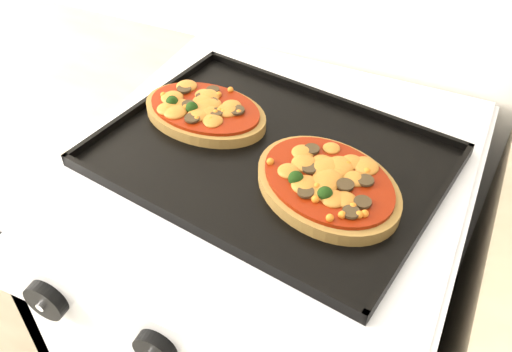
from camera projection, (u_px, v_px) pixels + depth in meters
The scene contains 7 objects.
stove at pixel (268, 325), 1.18m from camera, with size 0.60×0.60×0.91m, color silver.
control_panel at pixel (168, 338), 0.70m from camera, with size 0.60×0.02×0.09m, color silver.
knob_left at pixel (46, 301), 0.74m from camera, with size 0.06×0.06×0.02m, color black.
knob_center at pixel (155, 349), 0.69m from camera, with size 0.05×0.05×0.02m, color black.
baking_tray at pixel (270, 155), 0.86m from camera, with size 0.50×0.37×0.02m, color black.
pizza_left at pixel (205, 111), 0.92m from camera, with size 0.21×0.14×0.03m, color olive, non-canonical shape.
pizza_right at pixel (328, 183), 0.79m from camera, with size 0.23×0.17×0.03m, color olive, non-canonical shape.
Camera 1 is at (0.23, 1.08, 1.47)m, focal length 40.00 mm.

